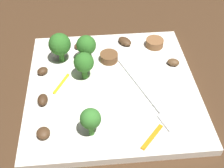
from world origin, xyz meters
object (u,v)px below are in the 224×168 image
broccoli_floret_2 (60,45)px  plate (112,87)px  pepper_strip_2 (152,137)px  fork (148,97)px  broccoli_floret_3 (91,119)px  mushroom_4 (43,100)px  mushroom_3 (43,133)px  sausage_slice_2 (155,43)px  broccoli_floret_1 (86,46)px  sausage_slice_1 (108,57)px  pepper_strip_0 (61,84)px  broccoli_floret_0 (84,63)px  sausage_slice_0 (58,46)px  mushroom_5 (173,62)px  mushroom_2 (81,45)px  mushroom_1 (43,71)px  mushroom_0 (125,41)px

broccoli_floret_2 → plate: bearing=51.2°
plate → pepper_strip_2: 0.13m
fork → broccoli_floret_3: bearing=-77.5°
plate → pepper_strip_2: pepper_strip_2 is taller
plate → mushroom_4: bearing=-74.5°
broccoli_floret_3 → mushroom_3: 0.08m
broccoli_floret_3 → sausage_slice_2: (-0.20, 0.14, -0.03)m
fork → pepper_strip_2: 0.08m
mushroom_4 → fork: bearing=88.6°
broccoli_floret_1 → broccoli_floret_3: size_ratio=1.08×
fork → sausage_slice_1: size_ratio=5.00×
mushroom_3 → pepper_strip_0: bearing=168.2°
sausage_slice_2 → pepper_strip_0: 0.21m
broccoli_floret_0 → broccoli_floret_3: size_ratio=1.03×
fork → pepper_strip_0: size_ratio=3.32×
sausage_slice_0 → mushroom_5: bearing=72.2°
broccoli_floret_1 → mushroom_2: (-0.04, -0.01, -0.03)m
broccoli_floret_2 → sausage_slice_2: size_ratio=1.69×
mushroom_1 → broccoli_floret_1: bearing=108.8°
mushroom_2 → fork: bearing=36.6°
sausage_slice_1 → mushroom_4: size_ratio=1.42×
plate → sausage_slice_0: bearing=-138.5°
broccoli_floret_1 → pepper_strip_0: broccoli_floret_1 is taller
mushroom_2 → mushroom_1: bearing=-44.5°
sausage_slice_2 → pepper_strip_2: bearing=-11.9°
mushroom_1 → mushroom_2: 0.10m
broccoli_floret_1 → pepper_strip_2: 0.21m
mushroom_0 → broccoli_floret_3: bearing=-19.5°
sausage_slice_2 → mushroom_3: bearing=-45.9°
mushroom_1 → mushroom_4: size_ratio=0.84×
mushroom_1 → mushroom_3: (0.14, 0.01, 0.00)m
broccoli_floret_1 → mushroom_4: (0.10, -0.08, -0.03)m
sausage_slice_1 → mushroom_2: bearing=-132.0°
sausage_slice_0 → mushroom_2: bearing=89.9°
mushroom_1 → pepper_strip_0: mushroom_1 is taller
broccoli_floret_0 → broccoli_floret_1: (-0.05, 0.01, 0.00)m
broccoli_floret_1 → sausage_slice_0: 0.08m
mushroom_0 → mushroom_5: size_ratio=1.40×
mushroom_3 → mushroom_4: bearing=-174.7°
mushroom_0 → mushroom_1: size_ratio=1.57×
mushroom_2 → pepper_strip_0: 0.11m
sausage_slice_1 → pepper_strip_2: (0.18, 0.05, -0.01)m
sausage_slice_0 → mushroom_1: same height
sausage_slice_2 → mushroom_5: bearing=21.9°
sausage_slice_2 → mushroom_4: 0.25m
mushroom_0 → sausage_slice_0: bearing=-88.8°
pepper_strip_2 → mushroom_3: bearing=-96.3°
broccoli_floret_2 → sausage_slice_2: broccoli_floret_2 is taller
broccoli_floret_1 → mushroom_1: (0.03, -0.08, -0.03)m
fork → pepper_strip_2: size_ratio=3.23×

